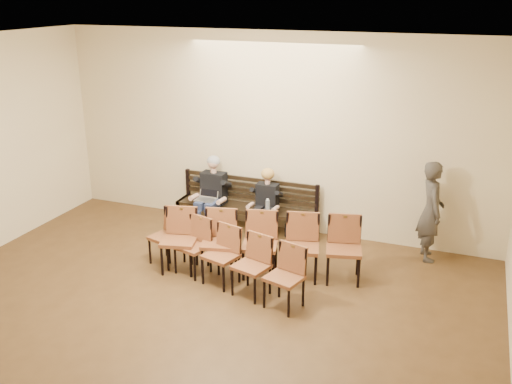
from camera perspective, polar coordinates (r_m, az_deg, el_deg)
room_walls at (r=6.15m, az=-11.65°, el=4.16°), size 8.02×10.01×3.51m
bench at (r=10.32m, az=-1.04°, el=-2.63°), size 2.60×0.90×0.45m
seated_man at (r=10.29m, az=-4.46°, el=-0.17°), size 0.55×0.76×1.31m
seated_woman at (r=9.95m, az=0.94°, el=-1.54°), size 0.46×0.64×1.08m
laptop at (r=10.18m, az=-5.05°, el=-0.86°), size 0.41×0.34×0.26m
water_bottle at (r=9.70m, az=1.16°, el=-1.94°), size 0.08×0.08×0.23m
bag at (r=10.11m, az=4.02°, el=-3.77°), size 0.34×0.24×0.25m
passerby at (r=9.40m, az=17.18°, el=-1.13°), size 0.64×0.79×1.88m
chair_row_front at (r=8.42m, az=-3.55°, el=-6.43°), size 2.73×1.18×0.88m
chair_row_back at (r=8.61m, az=0.39°, el=-5.38°), size 3.06×1.25×0.98m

